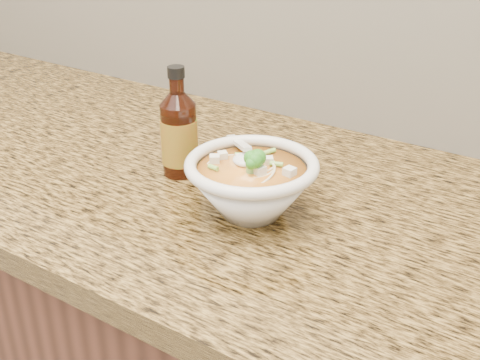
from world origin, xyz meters
The scene contains 3 objects.
counter_slab centered at (0.00, 1.68, 0.88)m, with size 4.00×0.68×0.04m, color olive.
soup_bowl centered at (0.11, 1.60, 0.95)m, with size 0.19×0.19×0.11m.
hot_sauce_bottle centered at (-0.06, 1.65, 0.97)m, with size 0.07×0.07×0.18m.
Camera 1 is at (0.52, 0.94, 1.35)m, focal length 45.00 mm.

